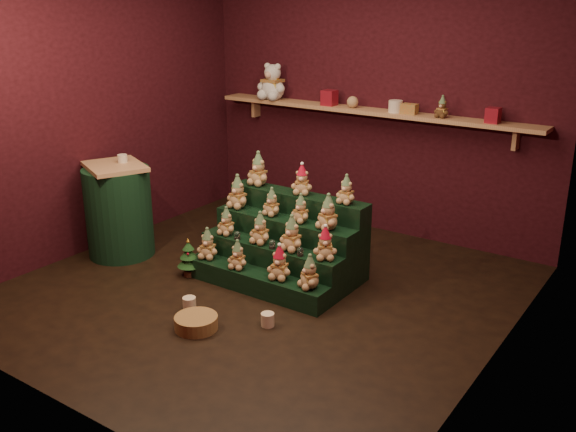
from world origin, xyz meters
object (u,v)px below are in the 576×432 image
Objects in this scene: mug_right at (268,320)px; brown_bear at (442,107)px; snow_globe_c at (300,252)px; mini_christmas_tree at (189,258)px; white_bear at (273,77)px; side_table at (119,211)px; wicker_basket at (196,323)px; riser_tier_front at (255,282)px; snow_globe_a at (237,235)px; mug_left at (189,304)px; snow_globe_b at (272,244)px.

mug_right is 0.52× the size of brown_bear.
snow_globe_c is 1.10m from mini_christmas_tree.
brown_bear is (1.53, 1.95, 1.24)m from mini_christmas_tree.
white_bear is at bearing -174.57° from brown_bear.
wicker_basket is at bearing 1.00° from side_table.
mug_right is at bearing -17.12° from mini_christmas_tree.
wicker_basket is (0.72, -0.70, -0.13)m from mini_christmas_tree.
side_table is at bearing -177.34° from riser_tier_front.
snow_globe_c is 0.08× the size of side_table.
snow_globe_a reaches higher than mug_left.
wicker_basket is (-0.04, -0.94, -0.35)m from snow_globe_b.
mug_right is at bearing -57.16° from snow_globe_b.
side_table is 8.68× the size of mug_right.
mug_left is at bearing -108.22° from brown_bear.
brown_bear reaches higher than riser_tier_front.
white_bear is (-1.60, 2.30, 1.52)m from mug_right.
mini_christmas_tree is at bearing -162.33° from snow_globe_b.
riser_tier_front is 1.64m from side_table.
snow_globe_c is 1.01m from mug_left.
snow_globe_b is 0.24× the size of wicker_basket.
wicker_basket is (0.26, -0.20, -0.00)m from mug_left.
snow_globe_b is 1.01m from wicker_basket.
mini_christmas_tree reaches higher than wicker_basket.
brown_bear is at bearing 51.78° from mini_christmas_tree.
mug_left is (-0.59, -0.74, -0.34)m from snow_globe_c.
brown_bear reaches higher than wicker_basket.
mini_christmas_tree reaches higher than mug_right.
side_table is 2.51× the size of mini_christmas_tree.
wicker_basket is (1.63, -0.71, -0.40)m from side_table.
side_table is (-1.96, -0.23, 0.05)m from snow_globe_c.
riser_tier_front is at bearing 68.27° from mug_left.
white_bear is (-0.83, 1.70, 1.17)m from snow_globe_a.
mini_christmas_tree is (-0.37, -0.24, -0.22)m from snow_globe_a.
side_table is at bearing -136.11° from brown_bear.
snow_globe_a is at bearing 142.35° from mug_right.
riser_tier_front is at bearing -112.77° from snow_globe_b.
snow_globe_c is 0.23× the size of wicker_basket.
mini_christmas_tree reaches higher than riser_tier_front.
wicker_basket is (-0.42, -0.35, -0.00)m from mug_right.
side_table is 2.74× the size of wicker_basket.
brown_bear is (1.07, 2.45, 1.37)m from mug_left.
brown_bear is (0.84, 1.86, 1.33)m from riser_tier_front.
side_table is at bearing 159.68° from mug_left.
white_bear is at bearing 103.24° from mini_christmas_tree.
mug_left is 0.33× the size of wicker_basket.
snow_globe_a is 1.06m from wicker_basket.
snow_globe_b is 0.83m from mini_christmas_tree.
mini_christmas_tree is at bearing 162.88° from mug_right.
side_table is 2.12m from mug_right.
snow_globe_b is at bearing 32.55° from side_table.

